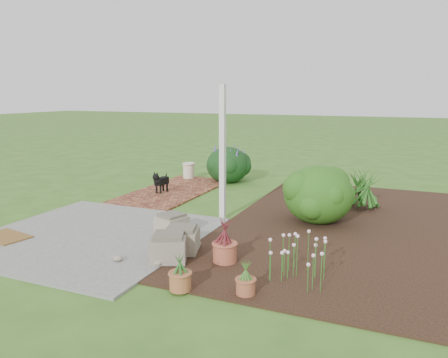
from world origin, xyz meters
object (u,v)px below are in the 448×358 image
at_px(cream_ceramic_urn, 189,171).
at_px(black_dog, 161,181).
at_px(stone_trough_near, 169,248).
at_px(evergreen_shrub, 318,193).

bearing_deg(cream_ceramic_urn, black_dog, -82.65).
xyz_separation_m(black_dog, cream_ceramic_urn, (-0.24, 1.87, -0.08)).
xyz_separation_m(stone_trough_near, evergreen_shrub, (1.54, 2.72, 0.36)).
bearing_deg(stone_trough_near, cream_ceramic_urn, 115.12).
xyz_separation_m(cream_ceramic_urn, evergreen_shrub, (4.09, -2.73, 0.32)).
bearing_deg(stone_trough_near, evergreen_shrub, 60.56).
bearing_deg(evergreen_shrub, black_dog, 167.40).
distance_m(stone_trough_near, cream_ceramic_urn, 6.02).
height_order(black_dog, evergreen_shrub, evergreen_shrub).
relative_size(stone_trough_near, cream_ceramic_urn, 1.20).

